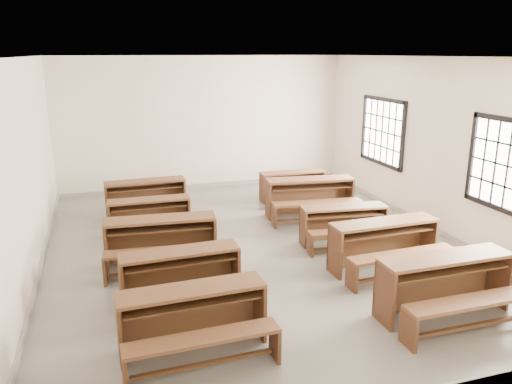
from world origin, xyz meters
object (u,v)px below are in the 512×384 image
object	(u,v)px
desk_set_2	(161,239)
desk_set_9	(293,184)
desk_set_8	(310,195)
desk_set_4	(146,195)
desk_set_0	(193,315)
desk_set_1	(181,273)
desk_set_7	(344,222)
desk_set_6	(385,242)
desk_set_5	(447,282)
desk_set_3	(150,214)

from	to	relation	value
desk_set_2	desk_set_9	world-z (taller)	desk_set_2
desk_set_8	desk_set_4	bearing A→B (deg)	167.74
desk_set_0	desk_set_1	size ratio (longest dim) A/B	1.03
desk_set_9	desk_set_2	bearing A→B (deg)	-139.44
desk_set_0	desk_set_8	bearing A→B (deg)	50.08
desk_set_0	desk_set_7	bearing A→B (deg)	36.34
desk_set_0	desk_set_7	distance (m)	3.98
desk_set_4	desk_set_6	xyz separation A→B (m)	(3.27, -3.84, 0.02)
desk_set_4	desk_set_9	world-z (taller)	desk_set_4
desk_set_1	desk_set_9	world-z (taller)	desk_set_1
desk_set_8	desk_set_0	bearing A→B (deg)	-121.11
desk_set_5	desk_set_6	xyz separation A→B (m)	(0.02, 1.49, -0.01)
desk_set_1	desk_set_3	distance (m)	2.79
desk_set_1	desk_set_7	distance (m)	3.33
desk_set_6	desk_set_8	bearing A→B (deg)	89.77
desk_set_3	desk_set_9	xyz separation A→B (m)	(3.34, 1.26, -0.00)
desk_set_0	desk_set_4	size ratio (longest dim) A/B	1.02
desk_set_1	desk_set_6	world-z (taller)	desk_set_6
desk_set_0	desk_set_9	distance (m)	6.17
desk_set_2	desk_set_4	distance (m)	2.67
desk_set_1	desk_set_5	world-z (taller)	desk_set_5
desk_set_2	desk_set_3	size ratio (longest dim) A/B	1.20
desk_set_8	desk_set_9	distance (m)	1.22
desk_set_5	desk_set_9	world-z (taller)	desk_set_5
desk_set_3	desk_set_9	distance (m)	3.57
desk_set_5	desk_set_7	bearing A→B (deg)	91.49
desk_set_0	desk_set_4	bearing A→B (deg)	88.64
desk_set_4	desk_set_5	size ratio (longest dim) A/B	0.93
desk_set_5	desk_set_6	world-z (taller)	desk_set_5
desk_set_7	desk_set_5	bearing A→B (deg)	-81.44
desk_set_3	desk_set_1	bearing A→B (deg)	-86.08
desk_set_2	desk_set_9	distance (m)	4.31
desk_set_0	desk_set_4	distance (m)	5.14
desk_set_0	desk_set_9	world-z (taller)	desk_set_0
desk_set_0	desk_set_5	world-z (taller)	desk_set_5
desk_set_4	desk_set_3	bearing A→B (deg)	-93.28
desk_set_7	desk_set_8	world-z (taller)	desk_set_8
desk_set_0	desk_set_1	distance (m)	1.19
desk_set_7	desk_set_6	bearing A→B (deg)	-78.24
desk_set_2	desk_set_3	bearing A→B (deg)	96.09
desk_set_1	desk_set_6	distance (m)	3.18
desk_set_7	desk_set_1	bearing A→B (deg)	-150.72
desk_set_8	desk_set_9	bearing A→B (deg)	92.24
desk_set_8	desk_set_1	bearing A→B (deg)	-130.62
desk_set_7	desk_set_9	world-z (taller)	desk_set_7
desk_set_3	desk_set_7	xyz separation A→B (m)	(3.22, -1.51, 0.01)
desk_set_2	desk_set_8	world-z (taller)	desk_set_8
desk_set_0	desk_set_3	size ratio (longest dim) A/B	1.12
desk_set_3	desk_set_4	distance (m)	1.17
desk_set_2	desk_set_4	xyz separation A→B (m)	(0.01, 2.67, -0.03)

